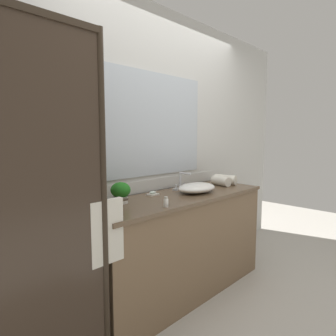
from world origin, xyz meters
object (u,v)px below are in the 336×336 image
object	(u,v)px
amenity_bottle_lotion	(101,207)
amenity_bottle_shampoo	(166,202)
rolled_towel_middle	(221,181)
sink_basin	(197,188)
rolled_towel_near_edge	(225,179)
faucet	(181,184)
potted_plant	(121,192)
soap_dish	(153,194)

from	to	relation	value
amenity_bottle_lotion	amenity_bottle_shampoo	world-z (taller)	amenity_bottle_lotion
amenity_bottle_shampoo	rolled_towel_middle	size ratio (longest dim) A/B	0.37
sink_basin	rolled_towel_near_edge	world-z (taller)	rolled_towel_near_edge
faucet	potted_plant	distance (m)	0.74
soap_dish	rolled_towel_middle	world-z (taller)	rolled_towel_middle
potted_plant	amenity_bottle_lotion	size ratio (longest dim) A/B	1.90
amenity_bottle_lotion	amenity_bottle_shampoo	distance (m)	0.47
amenity_bottle_lotion	potted_plant	bearing A→B (deg)	26.46
amenity_bottle_lotion	soap_dish	bearing A→B (deg)	15.55
amenity_bottle_lotion	rolled_towel_middle	bearing A→B (deg)	1.15
potted_plant	soap_dish	bearing A→B (deg)	7.19
amenity_bottle_lotion	sink_basin	bearing A→B (deg)	-1.18
potted_plant	amenity_bottle_lotion	xyz separation A→B (m)	(-0.26, -0.13, -0.05)
amenity_bottle_lotion	amenity_bottle_shampoo	bearing A→B (deg)	-25.59
potted_plant	amenity_bottle_lotion	distance (m)	0.29
soap_dish	rolled_towel_middle	xyz separation A→B (m)	(0.82, -0.15, 0.03)
amenity_bottle_shampoo	rolled_towel_near_edge	bearing A→B (deg)	12.36
rolled_towel_middle	amenity_bottle_shampoo	bearing A→B (deg)	-167.44
sink_basin	faucet	distance (m)	0.19
potted_plant	amenity_bottle_shampoo	xyz separation A→B (m)	(0.16, -0.33, -0.05)
rolled_towel_middle	potted_plant	bearing A→B (deg)	175.23
faucet	amenity_bottle_lotion	size ratio (longest dim) A/B	2.01
potted_plant	rolled_towel_near_edge	world-z (taller)	potted_plant
sink_basin	amenity_bottle_lotion	xyz separation A→B (m)	(-1.00, 0.02, -0.00)
soap_dish	rolled_towel_near_edge	bearing A→B (deg)	-7.75
rolled_towel_near_edge	soap_dish	bearing A→B (deg)	172.25
faucet	rolled_towel_middle	xyz separation A→B (m)	(0.46, -0.14, -0.01)
amenity_bottle_lotion	rolled_towel_near_edge	world-z (taller)	rolled_towel_near_edge
rolled_towel_near_edge	potted_plant	bearing A→B (deg)	176.51
potted_plant	amenity_bottle_lotion	bearing A→B (deg)	-153.54
soap_dish	amenity_bottle_lotion	size ratio (longest dim) A/B	1.16
soap_dish	sink_basin	bearing A→B (deg)	-28.38
faucet	amenity_bottle_lotion	world-z (taller)	faucet
faucet	amenity_bottle_lotion	distance (m)	1.02
rolled_towel_middle	amenity_bottle_lotion	bearing A→B (deg)	-178.85
soap_dish	potted_plant	bearing A→B (deg)	-172.81
rolled_towel_near_edge	rolled_towel_middle	size ratio (longest dim) A/B	1.13
sink_basin	rolled_towel_middle	xyz separation A→B (m)	(0.46, 0.05, 0.00)
sink_basin	soap_dish	world-z (taller)	sink_basin
amenity_bottle_lotion	rolled_towel_near_edge	xyz separation A→B (m)	(1.57, 0.05, 0.01)
faucet	sink_basin	bearing A→B (deg)	-90.00
rolled_towel_middle	sink_basin	bearing A→B (deg)	-173.82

